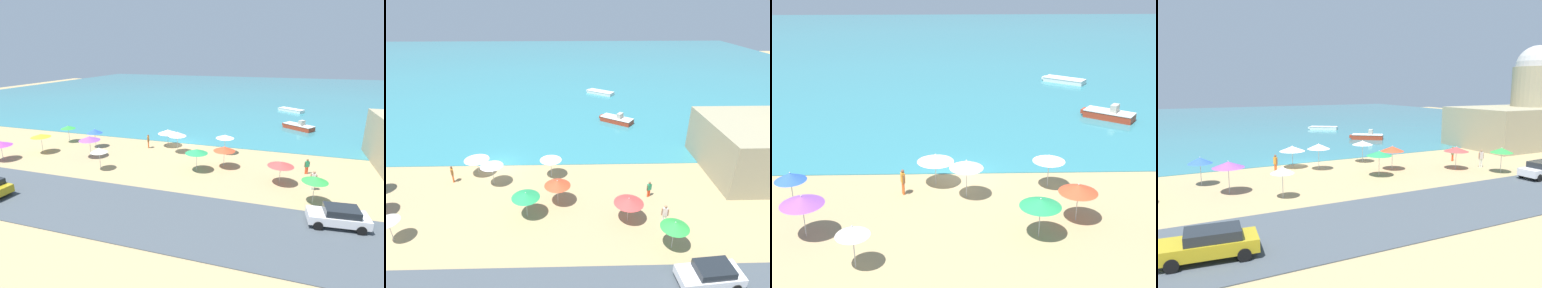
% 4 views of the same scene
% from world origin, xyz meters
% --- Properties ---
extents(ground_plane, '(160.00, 160.00, 0.00)m').
position_xyz_m(ground_plane, '(0.00, 0.00, 0.00)').
color(ground_plane, tan).
extents(sea, '(150.00, 110.00, 0.05)m').
position_xyz_m(sea, '(0.00, 55.00, 0.03)').
color(sea, teal).
rests_on(sea, ground_plane).
extents(beach_umbrella_0, '(2.49, 2.49, 2.26)m').
position_xyz_m(beach_umbrella_0, '(-1.64, -1.67, 1.94)').
color(beach_umbrella_0, '#B2B2B7').
rests_on(beach_umbrella_0, ground_plane).
extents(beach_umbrella_1, '(2.16, 2.16, 2.36)m').
position_xyz_m(beach_umbrella_1, '(5.93, -2.29, 2.09)').
color(beach_umbrella_1, '#B2B2B7').
rests_on(beach_umbrella_1, ground_plane).
extents(beach_umbrella_4, '(2.38, 2.38, 2.27)m').
position_xyz_m(beach_umbrella_4, '(12.51, -9.35, 1.98)').
color(beach_umbrella_4, '#B2B2B7').
rests_on(beach_umbrella_4, ground_plane).
extents(beach_umbrella_5, '(2.28, 2.28, 2.39)m').
position_xyz_m(beach_umbrella_5, '(6.76, -6.83, 2.08)').
color(beach_umbrella_5, '#B2B2B7').
rests_on(beach_umbrella_5, ground_plane).
extents(beach_umbrella_6, '(2.32, 2.32, 2.39)m').
position_xyz_m(beach_umbrella_6, '(4.25, -8.55, 2.11)').
color(beach_umbrella_6, '#B2B2B7').
rests_on(beach_umbrella_6, ground_plane).
extents(beach_umbrella_8, '(2.04, 2.04, 2.43)m').
position_xyz_m(beach_umbrella_8, '(15.20, -12.44, 2.14)').
color(beach_umbrella_8, '#B2B2B7').
rests_on(beach_umbrella_8, ground_plane).
extents(beach_umbrella_10, '(1.73, 1.73, 2.40)m').
position_xyz_m(beach_umbrella_10, '(-5.42, -11.17, 2.09)').
color(beach_umbrella_10, '#B2B2B7').
rests_on(beach_umbrella_10, ground_plane).
extents(beach_umbrella_12, '(2.19, 2.19, 2.63)m').
position_xyz_m(beach_umbrella_12, '(0.39, -3.65, 2.32)').
color(beach_umbrella_12, '#B2B2B7').
rests_on(beach_umbrella_12, ground_plane).
extents(bather_0, '(0.52, 0.36, 1.58)m').
position_xyz_m(bather_0, '(15.04, -6.07, 0.88)').
color(bather_0, '#F94821').
rests_on(bather_0, ground_plane).
extents(bather_1, '(0.55, 0.31, 1.80)m').
position_xyz_m(bather_1, '(15.38, -9.81, 1.01)').
color(bather_1, silver).
rests_on(bather_1, ground_plane).
extents(bather_2, '(0.33, 0.54, 1.76)m').
position_xyz_m(bather_2, '(-3.74, -3.10, 0.99)').
color(bather_2, orange).
rests_on(bather_2, ground_plane).
extents(parked_car_0, '(4.15, 2.13, 1.45)m').
position_xyz_m(parked_car_0, '(16.64, -15.50, 0.82)').
color(parked_car_0, silver).
rests_on(parked_car_0, coastal_road).
extents(skiff_nearshore, '(4.95, 4.22, 1.50)m').
position_xyz_m(skiff_nearshore, '(14.73, 12.41, 0.49)').
color(skiff_nearshore, '#AD361F').
rests_on(skiff_nearshore, sea).
extents(skiff_offshore, '(5.28, 4.37, 0.57)m').
position_xyz_m(skiff_offshore, '(13.71, 27.33, 0.34)').
color(skiff_offshore, silver).
rests_on(skiff_offshore, sea).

